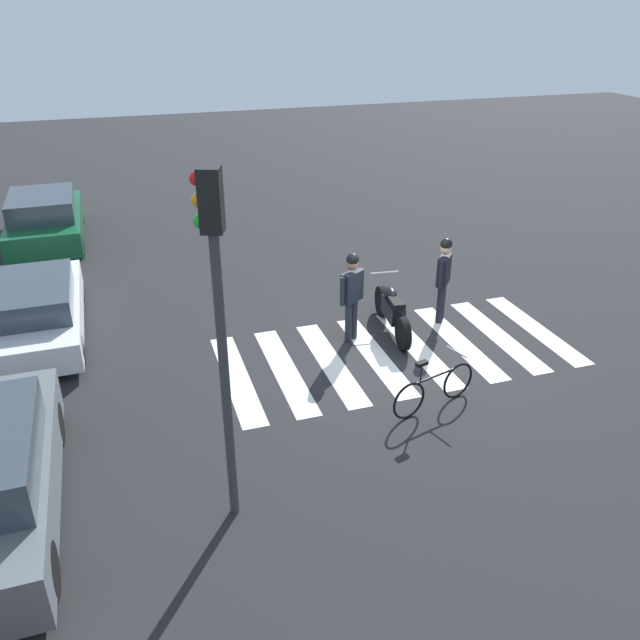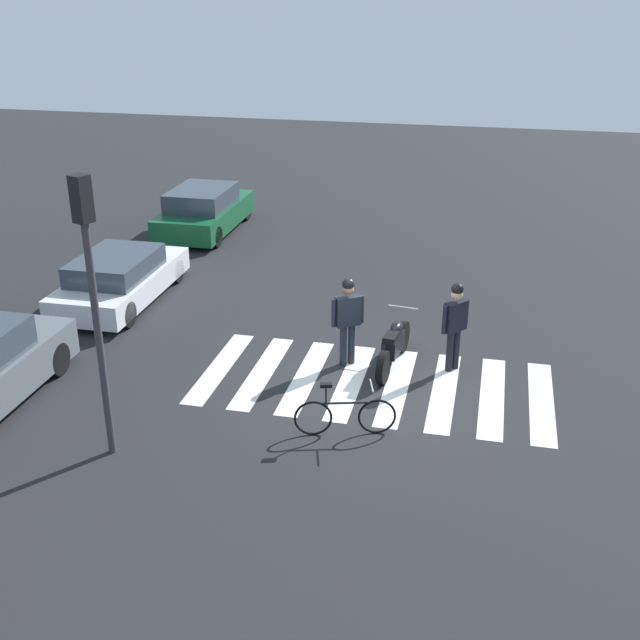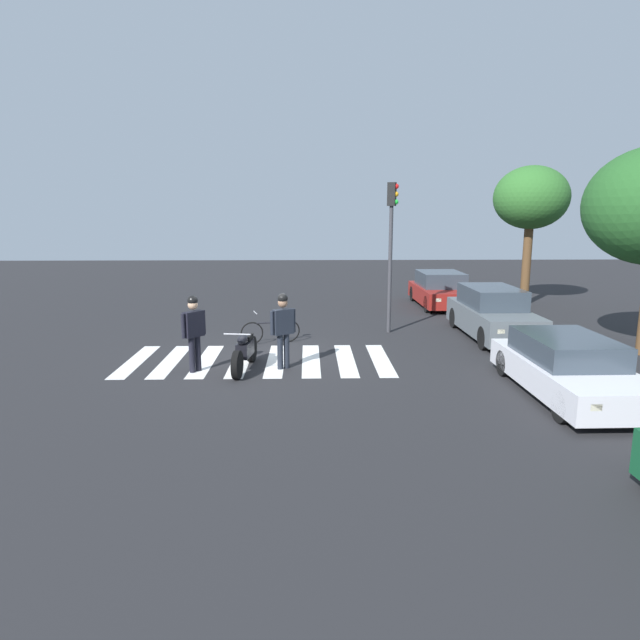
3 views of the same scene
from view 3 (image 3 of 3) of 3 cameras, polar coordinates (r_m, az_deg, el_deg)
ground_plane at (r=14.34m, az=-6.35°, el=-4.18°), size 60.00×60.00×0.00m
police_motorcycle at (r=13.45m, az=-7.78°, el=-3.20°), size 2.17×0.62×1.05m
leaning_bicycle at (r=16.10m, az=-5.09°, el=-1.10°), size 0.61×1.70×0.99m
officer_on_foot at (r=13.37m, az=-12.90°, el=-0.75°), size 0.55×0.48×1.85m
officer_by_motorcycle at (r=13.32m, az=-3.84°, el=-0.52°), size 0.44×0.60×1.86m
crosswalk_stripes at (r=14.34m, az=-6.35°, el=-4.17°), size 3.18×6.75×0.01m
car_maroon_wagon at (r=22.86m, az=12.36°, el=3.04°), size 4.08×1.92×1.38m
car_grey_coupe at (r=17.53m, az=17.36°, el=0.59°), size 4.40×1.71×1.52m
car_white_van at (r=12.60m, az=24.25°, el=-4.51°), size 4.33×1.86×1.22m
traffic_light_pole at (r=17.30m, az=7.37°, el=8.77°), size 0.31×0.36×4.64m
street_tree_near at (r=24.05m, az=20.96°, el=11.61°), size 2.94×2.94×5.57m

